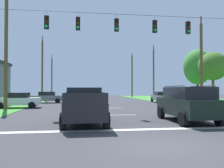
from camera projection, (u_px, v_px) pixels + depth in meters
ground_plane at (162, 145)px, 7.66m from camera, size 120.00×120.00×0.00m
stop_bar_stripe at (140, 129)px, 10.58m from camera, size 15.09×0.45×0.01m
lane_dash_0 at (119, 115)px, 16.52m from camera, size 2.50×0.15×0.01m
lane_dash_1 at (109, 108)px, 22.59m from camera, size 2.50×0.15×0.01m
lane_dash_2 at (101, 103)px, 30.77m from camera, size 2.50×0.15×0.01m
lane_dash_3 at (97, 100)px, 40.30m from camera, size 2.50×0.15×0.01m
lane_dash_4 at (94, 98)px, 48.04m from camera, size 2.50×0.15×0.01m
overhead_signal_span at (117, 53)px, 17.07m from camera, size 18.13×0.31×7.94m
pickup_truck at (84, 106)px, 12.54m from camera, size 2.31×5.42×1.95m
suv_black at (187, 103)px, 13.15m from camera, size 2.24×4.81×2.05m
distant_car_crossing_white at (18, 100)px, 22.64m from camera, size 4.42×2.27×1.52m
distant_car_oncoming at (47, 97)px, 31.13m from camera, size 4.36×2.13×1.52m
distant_car_far_parked at (161, 97)px, 31.79m from camera, size 2.16×4.37×1.52m
utility_pole_mid_right at (201, 64)px, 23.80m from camera, size 0.30×1.95×9.43m
utility_pole_far_right at (154, 73)px, 39.78m from camera, size 0.26×1.93×9.52m
utility_pole_near_left at (132, 75)px, 55.26m from camera, size 0.34×1.96×10.67m
utility_pole_far_left at (6, 49)px, 20.77m from camera, size 0.31×1.89×11.41m
utility_pole_distant_right at (42, 69)px, 38.33m from camera, size 0.29×1.91×10.77m
utility_pole_distant_left at (52, 76)px, 53.62m from camera, size 0.30×1.96×9.84m
tree_roadside_right at (213, 66)px, 29.16m from camera, size 3.69×3.69×6.57m
tree_roadside_left at (198, 67)px, 32.53m from camera, size 3.89×3.89×7.48m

